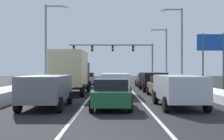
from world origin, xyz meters
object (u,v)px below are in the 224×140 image
suv_white_center_lane_second (116,82)px  sedan_maroon_center_lane_third (114,82)px  sedan_charcoal_right_lane_fourth (146,80)px  roadside_sign_right (214,48)px  sedan_silver_left_lane_third (81,80)px  sedan_tan_left_lane_fourth (88,78)px  street_lamp_right_far (165,50)px  sedan_tan_right_lane_second (164,86)px  traffic_light_gantry (121,51)px  suv_gray_left_lane_nearest (47,88)px  street_lamp_right_mid (180,40)px  street_lamp_left_mid (50,38)px  sedan_green_center_lane_nearest (112,93)px  sedan_red_center_lane_fourth (115,79)px  suv_black_right_lane_third (153,80)px  suv_silver_right_lane_nearest (179,88)px  box_truck_left_lane_second (72,70)px

suv_white_center_lane_second → sedan_maroon_center_lane_third: (-0.14, 6.94, -0.25)m
sedan_charcoal_right_lane_fourth → roadside_sign_right: (6.19, -4.18, 3.25)m
sedan_silver_left_lane_third → sedan_tan_left_lane_fourth: bearing=88.2°
sedan_maroon_center_lane_third → sedan_tan_left_lane_fourth: size_ratio=1.00×
sedan_charcoal_right_lane_fourth → street_lamp_right_far: street_lamp_right_far is taller
sedan_tan_right_lane_second → traffic_light_gantry: size_ratio=0.32×
suv_gray_left_lane_nearest → sedan_silver_left_lane_third: 16.72m
sedan_tan_left_lane_fourth → street_lamp_right_far: street_lamp_right_far is taller
street_lamp_right_mid → sedan_silver_left_lane_third: bearing=-165.1°
street_lamp_right_far → street_lamp_left_mid: 17.79m
sedan_green_center_lane_nearest → roadside_sign_right: (9.95, 14.00, 3.25)m
suv_white_center_lane_second → sedan_tan_left_lane_fourth: bearing=101.7°
sedan_red_center_lane_fourth → sedan_silver_left_lane_third: 4.73m
sedan_tan_left_lane_fourth → street_lamp_left_mid: 8.33m
sedan_charcoal_right_lane_fourth → roadside_sign_right: size_ratio=0.82×
suv_black_right_lane_third → sedan_silver_left_lane_third: size_ratio=1.09×
sedan_green_center_lane_nearest → suv_white_center_lane_second: suv_white_center_lane_second is taller
suv_silver_right_lane_nearest → suv_gray_left_lane_nearest: same height
sedan_charcoal_right_lane_fourth → traffic_light_gantry: traffic_light_gantry is taller
street_lamp_right_mid → roadside_sign_right: street_lamp_right_mid is taller
street_lamp_left_mid → sedan_tan_right_lane_second: bearing=-47.6°
suv_white_center_lane_second → street_lamp_right_far: street_lamp_right_far is taller
suv_black_right_lane_third → traffic_light_gantry: size_ratio=0.35×
sedan_tan_left_lane_fourth → street_lamp_left_mid: street_lamp_left_mid is taller
sedan_maroon_center_lane_third → street_lamp_left_mid: 9.32m
traffic_light_gantry → street_lamp_left_mid: (-8.45, -16.51, 0.50)m
suv_silver_right_lane_nearest → sedan_silver_left_lane_third: bearing=112.4°
street_lamp_left_mid → street_lamp_right_mid: bearing=7.1°
suv_black_right_lane_third → suv_gray_left_lane_nearest: size_ratio=1.00×
sedan_maroon_center_lane_third → street_lamp_right_far: size_ratio=0.58×
sedan_tan_right_lane_second → street_lamp_left_mid: bearing=132.4°
suv_gray_left_lane_nearest → street_lamp_right_far: size_ratio=0.63×
street_lamp_right_mid → street_lamp_right_far: 8.42m
sedan_tan_left_lane_fourth → sedan_tan_right_lane_second: bearing=-68.6°
sedan_charcoal_right_lane_fourth → suv_gray_left_lane_nearest: bearing=-111.4°
sedan_silver_left_lane_third → traffic_light_gantry: traffic_light_gantry is taller
suv_silver_right_lane_nearest → street_lamp_right_far: 28.50m
sedan_maroon_center_lane_third → street_lamp_right_mid: 10.66m
sedan_maroon_center_lane_third → sedan_silver_left_lane_third: same height
sedan_tan_left_lane_fourth → roadside_sign_right: 16.61m
box_truck_left_lane_second → sedan_silver_left_lane_third: 8.44m
suv_black_right_lane_third → box_truck_left_lane_second: 7.86m
suv_black_right_lane_third → suv_gray_left_lane_nearest: 13.87m
sedan_green_center_lane_nearest → street_lamp_right_mid: street_lamp_right_mid is taller
suv_gray_left_lane_nearest → street_lamp_left_mid: street_lamp_left_mid is taller
suv_white_center_lane_second → street_lamp_right_far: bearing=70.9°
traffic_light_gantry → sedan_red_center_lane_fourth: bearing=-94.5°
sedan_tan_left_lane_fourth → street_lamp_right_far: (10.68, 4.47, 3.94)m
street_lamp_right_far → roadside_sign_right: 14.41m
sedan_green_center_lane_nearest → roadside_sign_right: bearing=54.6°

